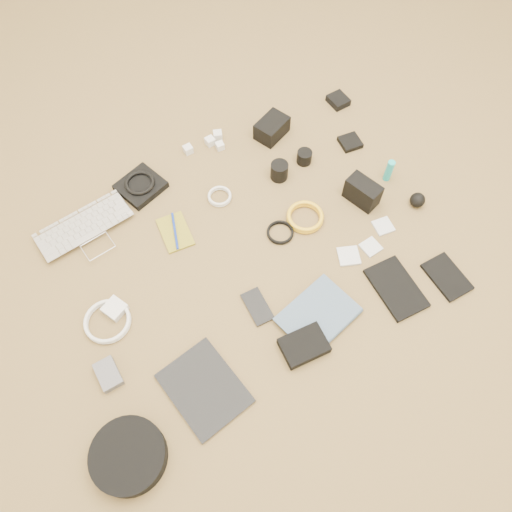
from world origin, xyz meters
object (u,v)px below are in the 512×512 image
paperback (338,335)px  headphone_case (129,456)px  tablet (204,388)px  phone (257,307)px  dslr_camera (272,128)px  laptop (91,236)px

paperback → headphone_case: bearing=77.6°
tablet → phone: tablet is taller
dslr_camera → phone: bearing=-146.3°
phone → dslr_camera: bearing=58.5°
dslr_camera → tablet: 1.07m
dslr_camera → headphone_case: size_ratio=0.61×
paperback → laptop: bearing=23.7°
phone → paperback: size_ratio=0.52×
dslr_camera → laptop: bearing=164.9°
laptop → tablet: 0.70m
tablet → dslr_camera: bearing=39.2°
dslr_camera → paperback: 0.89m
tablet → headphone_case: 0.29m
phone → headphone_case: (-0.56, -0.21, 0.02)m
dslr_camera → paperback: dslr_camera is taller
headphone_case → paperback: size_ratio=0.89×
dslr_camera → phone: (-0.45, -0.63, -0.03)m
laptop → headphone_case: bearing=-109.1°
tablet → headphone_case: size_ratio=1.20×
paperback → phone: bearing=26.1°
dslr_camera → tablet: (-0.73, -0.78, -0.03)m
phone → tablet: bearing=-148.0°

